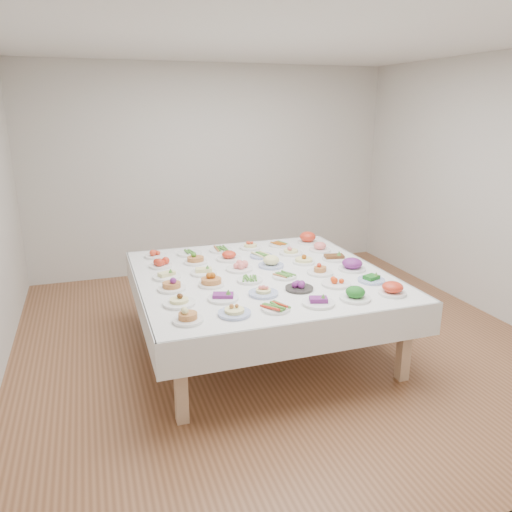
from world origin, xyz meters
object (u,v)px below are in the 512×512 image
object	(u,v)px
display_table	(261,280)
dish_35	(308,238)
dish_0	(188,314)
dish_18	(167,274)

from	to	relation	value
display_table	dish_35	distance (m)	1.21
display_table	dish_0	bearing A→B (deg)	-135.23
dish_0	dish_35	xyz separation A→B (m)	(1.71, 1.70, 0.01)
display_table	dish_35	bearing A→B (deg)	44.84
display_table	dish_0	distance (m)	1.21
display_table	dish_35	xyz separation A→B (m)	(0.86, 0.85, 0.13)
display_table	dish_35	size ratio (longest dim) A/B	10.26
display_table	dish_0	xyz separation A→B (m)	(-0.86, -0.85, 0.12)
dish_0	dish_18	size ratio (longest dim) A/B	0.89
display_table	dish_18	bearing A→B (deg)	169.33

